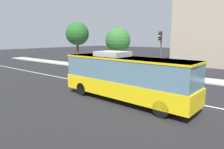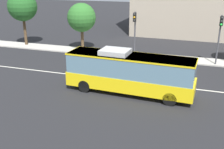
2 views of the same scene
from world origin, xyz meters
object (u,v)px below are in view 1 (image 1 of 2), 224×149
at_px(traffic_light_near_corner, 160,46).
at_px(street_tree_kerbside_centre, 118,41).
at_px(transit_bus, 125,76).
at_px(street_tree_kerbside_right, 77,34).

height_order(traffic_light_near_corner, street_tree_kerbside_centre, street_tree_kerbside_centre).
xyz_separation_m(transit_bus, traffic_light_near_corner, (-2.00, 9.69, 1.75)).
bearing_deg(transit_bus, street_tree_kerbside_right, 150.07).
distance_m(transit_bus, street_tree_kerbside_right, 20.82).
xyz_separation_m(traffic_light_near_corner, street_tree_kerbside_centre, (-6.97, 1.32, 0.53)).
xyz_separation_m(street_tree_kerbside_centre, street_tree_kerbside_right, (-8.36, 0.04, 1.04)).
height_order(transit_bus, street_tree_kerbside_right, street_tree_kerbside_right).
xyz_separation_m(traffic_light_near_corner, street_tree_kerbside_right, (-15.33, 1.36, 1.57)).
height_order(traffic_light_near_corner, street_tree_kerbside_right, street_tree_kerbside_right).
distance_m(street_tree_kerbside_centre, street_tree_kerbside_right, 8.42).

